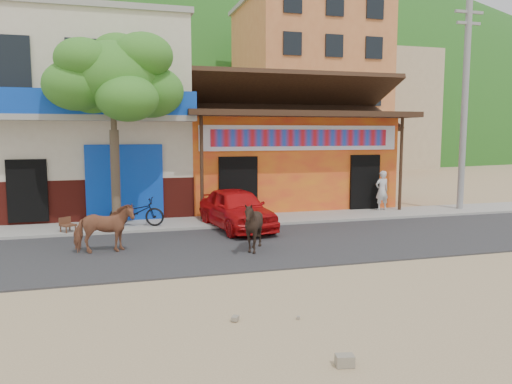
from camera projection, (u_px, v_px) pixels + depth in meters
ground at (330, 267)px, 11.33m from camera, size 120.00×120.00×0.00m
road at (292, 243)px, 13.71m from camera, size 60.00×5.00×0.04m
sidewalk at (256, 220)px, 17.05m from camera, size 60.00×2.00×0.12m
dance_club at (275, 162)px, 21.21m from camera, size 8.00×6.00×3.60m
cafe_building at (88, 120)px, 18.95m from camera, size 7.00×6.00×7.00m
apartment_front at (307, 92)px, 36.01m from camera, size 9.00×9.00×12.00m
apartment_rear at (376, 111)px, 44.33m from camera, size 8.00×8.00×10.00m
hillside at (141, 75)px, 76.72m from camera, size 100.00×40.00×24.00m
tree at (114, 130)px, 15.23m from camera, size 3.00×3.00×6.00m
utility_pole at (465, 104)px, 18.83m from camera, size 0.24×0.24×8.00m
cow_tan at (104, 228)px, 12.42m from camera, size 1.48×0.71×1.24m
cow_dark at (253, 227)px, 12.51m from camera, size 1.48×1.41×1.29m
red_car at (236, 208)px, 15.56m from camera, size 2.00×3.94×1.29m
scooter at (137, 212)px, 15.61m from camera, size 1.81×1.05×0.90m
pedestrian at (382, 190)px, 18.84m from camera, size 0.57×0.40×1.50m
cafe_chair_right at (68, 219)px, 14.67m from camera, size 0.52×0.52×0.80m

